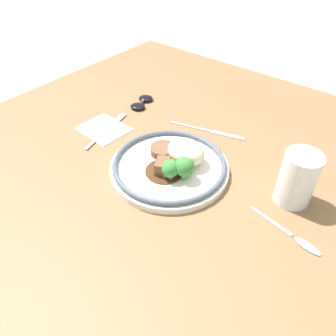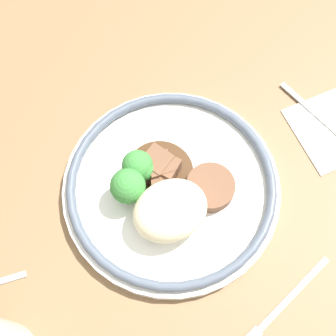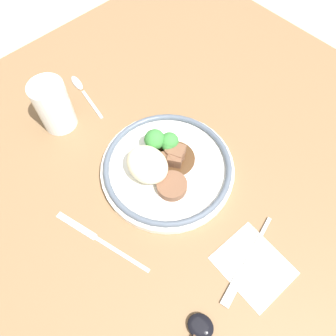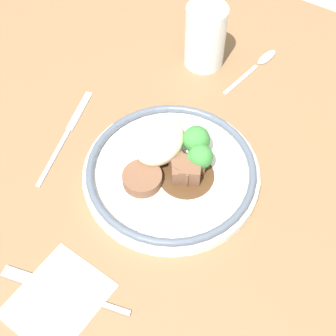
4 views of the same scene
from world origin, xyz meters
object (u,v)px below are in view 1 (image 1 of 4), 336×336
at_px(fork, 110,127).
at_px(spoon, 298,240).
at_px(knife, 209,131).
at_px(plate, 172,164).
at_px(juice_glass, 297,181).
at_px(sunglasses, 142,102).

relative_size(fork, spoon, 1.18).
relative_size(fork, knife, 0.90).
xyz_separation_m(fork, spoon, (0.55, -0.04, -0.00)).
xyz_separation_m(plate, fork, (-0.24, 0.03, -0.02)).
bearing_deg(knife, spoon, -46.79).
relative_size(plate, spoon, 1.76).
distance_m(fork, spoon, 0.55).
bearing_deg(knife, juice_glass, -36.61).
height_order(plate, juice_glass, juice_glass).
distance_m(plate, fork, 0.24).
height_order(juice_glass, fork, juice_glass).
height_order(spoon, sunglasses, sunglasses).
bearing_deg(fork, juice_glass, -97.86).
distance_m(juice_glass, sunglasses, 0.52).
bearing_deg(sunglasses, knife, -13.49).
bearing_deg(plate, juice_glass, 19.18).
height_order(juice_glass, knife, juice_glass).
bearing_deg(spoon, plate, -171.40).
bearing_deg(juice_glass, fork, -173.86).
distance_m(spoon, sunglasses, 0.60).
xyz_separation_m(spoon, sunglasses, (-0.56, 0.19, 0.01)).
relative_size(knife, sunglasses, 2.03).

